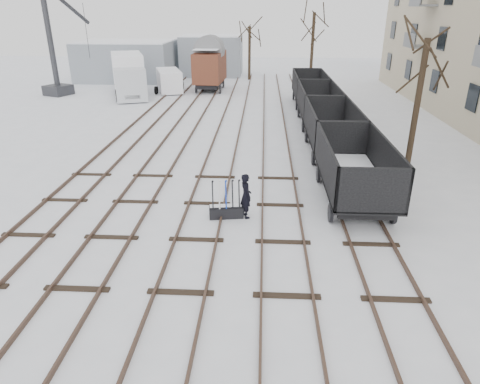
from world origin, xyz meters
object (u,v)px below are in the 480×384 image
object	(u,v)px
ground_frame	(226,211)
lorry	(128,75)
box_van_wagon	(210,66)
panel_van	(169,80)
freight_wagon_a	(353,178)
crane	(55,65)
worker	(246,196)

from	to	relation	value
ground_frame	lorry	size ratio (longest dim) A/B	0.18
box_van_wagon	panel_van	xyz separation A→B (m)	(-3.83, -0.91, -1.25)
box_van_wagon	panel_van	size ratio (longest dim) A/B	1.06
freight_wagon_a	ground_frame	bearing A→B (deg)	-159.64
crane	worker	bearing A→B (deg)	-28.47
ground_frame	crane	xyz separation A→B (m)	(-17.62, 24.53, 2.36)
box_van_wagon	crane	world-z (taller)	crane
crane	panel_van	bearing A→B (deg)	35.98
ground_frame	crane	bearing A→B (deg)	116.74
worker	crane	distance (m)	30.62
crane	freight_wagon_a	bearing A→B (deg)	-20.29
box_van_wagon	lorry	xyz separation A→B (m)	(-7.03, -3.16, -0.43)
worker	panel_van	world-z (taller)	panel_van
ground_frame	box_van_wagon	distance (m)	27.79
box_van_wagon	crane	size ratio (longest dim) A/B	0.53
ground_frame	crane	world-z (taller)	crane
ground_frame	lorry	world-z (taller)	lorry
lorry	freight_wagon_a	bearing A→B (deg)	-73.80
freight_wagon_a	box_van_wagon	size ratio (longest dim) A/B	1.18
ground_frame	worker	bearing A→B (deg)	-1.36
box_van_wagon	lorry	world-z (taller)	box_van_wagon
worker	crane	world-z (taller)	crane
lorry	crane	world-z (taller)	crane
worker	box_van_wagon	xyz separation A→B (m)	(-4.62, 27.34, 1.43)
worker	freight_wagon_a	bearing A→B (deg)	-90.74
worker	lorry	size ratio (longest dim) A/B	0.21
worker	lorry	xyz separation A→B (m)	(-11.66, 24.18, 1.00)
lorry	panel_van	distance (m)	4.00
lorry	panel_van	xyz separation A→B (m)	(3.20, 2.25, -0.82)
panel_van	crane	xyz separation A→B (m)	(-9.92, -2.00, 1.59)
lorry	panel_van	world-z (taller)	lorry
panel_van	lorry	bearing A→B (deg)	-163.25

